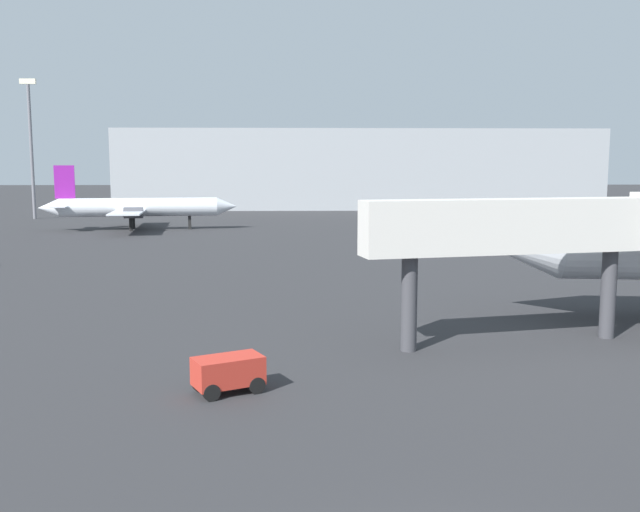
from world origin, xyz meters
name	(u,v)px	position (x,y,z in m)	size (l,w,h in m)	color
airplane_distant	(137,207)	(-23.43, 76.57, 2.89)	(24.73, 19.46, 8.18)	silver
jet_bridge	(554,229)	(8.59, 18.77, 5.21)	(16.44, 5.48, 6.78)	silver
baggage_cart	(228,372)	(-5.49, 11.91, 0.76)	(2.73, 2.24, 1.30)	red
light_mast_left	(31,141)	(-43.75, 96.33, 11.89)	(2.40, 0.50, 21.22)	slate
terminal_building	(356,169)	(8.72, 128.33, 7.49)	(91.18, 27.35, 14.97)	#999EA3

